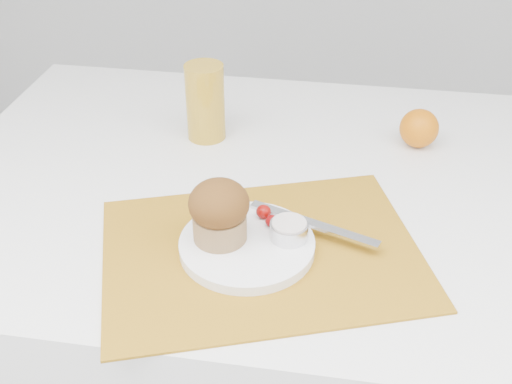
% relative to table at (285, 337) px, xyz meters
% --- Properties ---
extents(table, '(1.20, 0.80, 0.75)m').
position_rel_table_xyz_m(table, '(0.00, 0.00, 0.00)').
color(table, white).
rests_on(table, ground).
extents(placemat, '(0.53, 0.46, 0.00)m').
position_rel_table_xyz_m(placemat, '(-0.02, -0.19, 0.38)').
color(placemat, '#A16D16').
rests_on(placemat, table).
extents(plate, '(0.20, 0.20, 0.02)m').
position_rel_table_xyz_m(plate, '(-0.04, -0.19, 0.39)').
color(plate, white).
rests_on(plate, placemat).
extents(ramekin, '(0.07, 0.07, 0.02)m').
position_rel_table_xyz_m(ramekin, '(0.02, -0.17, 0.41)').
color(ramekin, silver).
rests_on(ramekin, plate).
extents(cream, '(0.06, 0.06, 0.01)m').
position_rel_table_xyz_m(cream, '(0.02, -0.17, 0.42)').
color(cream, silver).
rests_on(cream, ramekin).
extents(raspberry_near, '(0.02, 0.02, 0.02)m').
position_rel_table_xyz_m(raspberry_near, '(-0.03, -0.13, 0.40)').
color(raspberry_near, '#5B0402').
rests_on(raspberry_near, plate).
extents(raspberry_far, '(0.02, 0.02, 0.02)m').
position_rel_table_xyz_m(raspberry_far, '(-0.01, -0.15, 0.40)').
color(raspberry_far, '#500203').
rests_on(raspberry_far, plate).
extents(butter_knife, '(0.20, 0.09, 0.01)m').
position_rel_table_xyz_m(butter_knife, '(0.05, -0.14, 0.40)').
color(butter_knife, '#B9BBC2').
rests_on(butter_knife, plate).
extents(orange, '(0.07, 0.07, 0.07)m').
position_rel_table_xyz_m(orange, '(0.21, 0.16, 0.41)').
color(orange, '#D46A07').
rests_on(orange, table).
extents(juice_glass, '(0.08, 0.08, 0.14)m').
position_rel_table_xyz_m(juice_glass, '(-0.17, 0.13, 0.45)').
color(juice_glass, gold).
rests_on(juice_glass, table).
extents(muffin, '(0.09, 0.09, 0.09)m').
position_rel_table_xyz_m(muffin, '(-0.08, -0.19, 0.44)').
color(muffin, '#99754A').
rests_on(muffin, plate).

